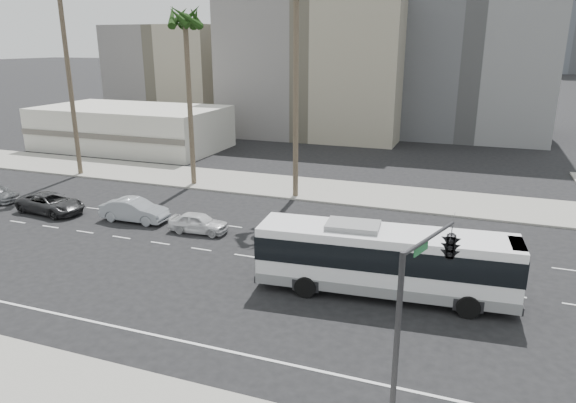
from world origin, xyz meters
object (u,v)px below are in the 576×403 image
at_px(palm_mid, 185,24).
at_px(traffic_signal, 445,254).
at_px(car_a, 199,223).
at_px(car_b, 135,210).
at_px(city_bus, 384,259).
at_px(car_c, 51,203).

bearing_deg(palm_mid, traffic_signal, -44.66).
xyz_separation_m(car_a, car_b, (-5.50, 0.48, 0.13)).
bearing_deg(car_b, car_a, -96.49).
relative_size(city_bus, traffic_signal, 1.95).
distance_m(car_a, car_b, 5.52).
bearing_deg(car_c, city_bus, -94.30).
bearing_deg(car_b, traffic_signal, -121.28).
distance_m(car_b, traffic_signal, 25.86).
relative_size(car_b, car_c, 0.92).
height_order(car_b, palm_mid, palm_mid).
distance_m(car_c, traffic_signal, 31.95).
xyz_separation_m(city_bus, traffic_signal, (3.16, -7.43, 3.65)).
bearing_deg(traffic_signal, car_b, 169.39).
bearing_deg(car_a, city_bus, -112.74).
bearing_deg(city_bus, palm_mid, 137.56).
height_order(car_a, car_c, car_c).
bearing_deg(car_c, car_b, -79.62).
height_order(car_b, car_c, car_b).
height_order(city_bus, palm_mid, palm_mid).
bearing_deg(city_bus, car_b, 159.91).
distance_m(city_bus, car_a, 14.26).
distance_m(car_b, palm_mid, 16.65).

